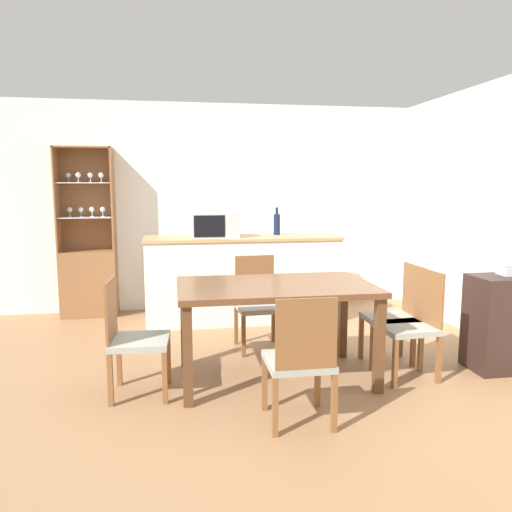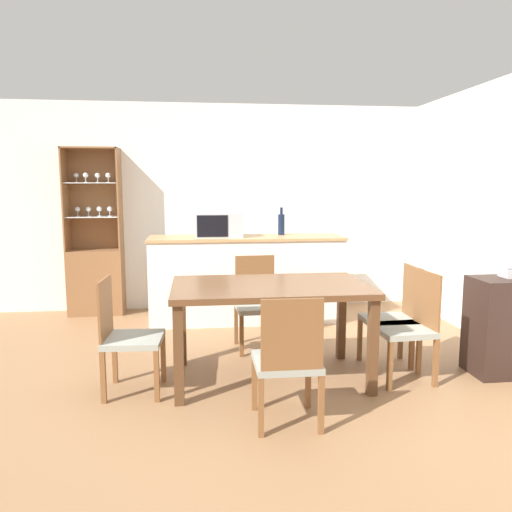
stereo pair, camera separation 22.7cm
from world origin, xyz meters
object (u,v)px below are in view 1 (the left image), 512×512
display_cabinet (89,267)px  side_cabinet (506,323)px  wine_bottle (277,224)px  dining_table (275,295)px  dining_chair_side_right_near (411,325)px  dining_chair_head_far (258,303)px  dining_chair_head_near (300,360)px  dining_chair_side_left_near (133,338)px  dining_chair_side_right_far (396,316)px  microwave (215,225)px

display_cabinet → side_cabinet: size_ratio=2.48×
wine_bottle → side_cabinet: 2.67m
dining_table → dining_chair_side_right_near: bearing=-7.1°
display_cabinet → side_cabinet: (3.76, -2.44, -0.18)m
side_cabinet → dining_chair_head_far: bearing=155.3°
dining_chair_head_near → wine_bottle: 2.84m
display_cabinet → dining_table: 2.94m
dining_chair_side_right_near → dining_chair_head_near: 1.28m
display_cabinet → dining_chair_side_left_near: 2.56m
dining_chair_side_left_near → side_cabinet: bearing=93.8°
dining_chair_side_right_far → microwave: bearing=40.9°
wine_bottle → dining_table: bearing=-102.1°
dining_chair_head_near → side_cabinet: 2.08m
dining_chair_side_right_near → dining_chair_side_left_near: 2.19m
dining_chair_side_right_near → side_cabinet: dining_chair_side_right_near is taller
dining_chair_head_far → wine_bottle: wine_bottle is taller
dining_chair_side_right_near → side_cabinet: bearing=-92.2°
dining_chair_side_right_near → wine_bottle: (-0.68, 2.08, 0.67)m
display_cabinet → dining_chair_side_right_near: size_ratio=2.28×
dining_chair_head_far → microwave: (-0.32, 1.00, 0.68)m
microwave → side_cabinet: size_ratio=0.65×
dining_table → dining_chair_head_far: 0.83m
dining_chair_side_right_near → dining_chair_side_right_far: bearing=-3.9°
dining_chair_side_right_far → side_cabinet: bearing=-105.8°
dining_table → dining_chair_side_right_far: bearing=7.3°
dining_chair_head_near → side_cabinet: dining_chair_head_near is taller
dining_chair_head_far → dining_chair_side_right_far: (1.10, -0.65, 0.00)m
dining_chair_side_right_near → dining_chair_head_near: bearing=117.1°
dining_chair_side_right_near → microwave: bearing=32.5°
dining_chair_side_right_far → dining_chair_side_left_near: bearing=97.4°
dining_chair_side_left_near → dining_chair_side_right_far: (2.19, 0.28, 0.00)m
dining_chair_side_right_far → dining_table: bearing=97.5°
dining_chair_head_far → side_cabinet: bearing=152.2°
dining_chair_side_left_near → dining_chair_head_near: 1.28m
dining_chair_side_left_near → wine_bottle: wine_bottle is taller
display_cabinet → dining_chair_side_left_near: bearing=-74.2°
dining_table → display_cabinet: bearing=127.6°
dining_chair_side_right_near → microwave: (-1.42, 1.93, 0.68)m
dining_chair_head_far → dining_chair_side_right_far: same height
dining_chair_head_near → microwave: bearing=97.5°
dining_table → wine_bottle: (0.42, 1.94, 0.42)m
display_cabinet → dining_chair_side_right_near: 3.80m
dining_chair_head_far → wine_bottle: size_ratio=2.72×
microwave → dining_chair_side_right_near: bearing=-53.6°
dining_chair_side_left_near → dining_chair_side_right_far: size_ratio=1.00×
dining_chair_head_far → dining_chair_head_near: bearing=86.9°
display_cabinet → dining_chair_head_near: display_cabinet is taller
dining_table → dining_chair_side_left_near: 1.13m
dining_chair_head_far → dining_chair_side_right_near: (1.10, -0.93, 0.00)m
side_cabinet → dining_chair_side_right_far: bearing=163.9°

